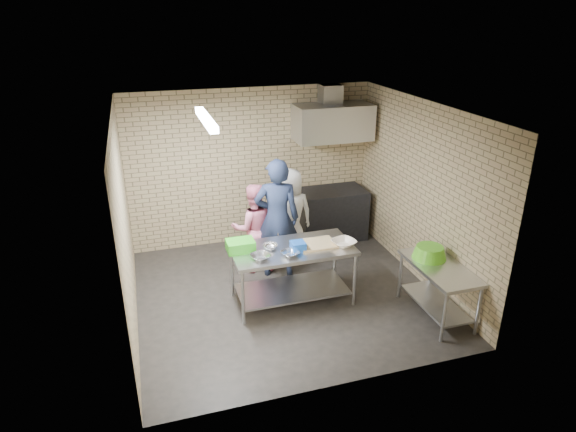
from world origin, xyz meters
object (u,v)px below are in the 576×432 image
(stove, at_px, (331,214))
(woman_white, at_px, (290,215))
(bottle_red, at_px, (331,124))
(man_navy, at_px, (277,219))
(blue_tub, at_px, (298,246))
(green_crate, at_px, (240,246))
(green_basin, at_px, (429,252))
(woman_pink, at_px, (254,228))
(bottle_green, at_px, (353,123))
(prep_table, at_px, (292,274))
(side_counter, at_px, (437,291))

(stove, distance_m, woman_white, 1.16)
(bottle_red, relative_size, woman_white, 0.12)
(man_navy, bearing_deg, blue_tub, 106.25)
(green_crate, distance_m, green_basin, 2.56)
(man_navy, distance_m, woman_pink, 0.46)
(woman_white, bearing_deg, bottle_green, -152.05)
(stove, bearing_deg, prep_table, -125.45)
(bottle_green, relative_size, man_navy, 0.08)
(prep_table, distance_m, woman_white, 1.35)
(blue_tub, bearing_deg, woman_pink, 106.45)
(green_basin, bearing_deg, bottle_green, 89.58)
(bottle_green, bearing_deg, woman_white, -149.50)
(side_counter, height_order, bottle_green, bottle_green)
(stove, height_order, bottle_red, bottle_red)
(stove, height_order, man_navy, man_navy)
(bottle_green, bearing_deg, prep_table, -130.25)
(green_basin, xyz_separation_m, bottle_green, (0.02, 2.74, 1.18))
(stove, relative_size, man_navy, 0.64)
(bottle_green, bearing_deg, bottle_red, 180.00)
(side_counter, distance_m, blue_tub, 1.96)
(blue_tub, distance_m, man_navy, 0.91)
(green_crate, bearing_deg, bottle_green, 38.50)
(blue_tub, bearing_deg, stove, 57.01)
(woman_pink, relative_size, woman_white, 0.92)
(prep_table, bearing_deg, stove, 54.55)
(green_basin, bearing_deg, woman_pink, 139.44)
(side_counter, xyz_separation_m, bottle_green, (0.00, 2.99, 1.64))
(stove, xyz_separation_m, blue_tub, (-1.26, -1.93, 0.45))
(prep_table, relative_size, man_navy, 0.89)
(blue_tub, bearing_deg, green_crate, 163.65)
(prep_table, xyz_separation_m, green_basin, (1.74, -0.67, 0.41))
(side_counter, xyz_separation_m, woman_white, (-1.40, 2.16, 0.40))
(green_crate, xyz_separation_m, woman_pink, (0.40, 0.95, -0.20))
(green_crate, bearing_deg, green_basin, -17.91)
(prep_table, xyz_separation_m, woman_pink, (-0.30, 1.07, 0.30))
(bottle_red, xyz_separation_m, woman_pink, (-1.65, -1.00, -1.31))
(prep_table, xyz_separation_m, bottle_red, (1.36, 2.07, 1.61))
(prep_table, bearing_deg, bottle_red, 56.83)
(man_navy, bearing_deg, bottle_green, -130.21)
(stove, distance_m, blue_tub, 2.35)
(green_crate, height_order, bottle_red, bottle_red)
(stove, distance_m, green_basin, 2.57)
(blue_tub, xyz_separation_m, green_basin, (1.69, -0.57, -0.07))
(blue_tub, xyz_separation_m, bottle_red, (1.31, 2.17, 1.13))
(blue_tub, relative_size, woman_pink, 0.13)
(green_crate, relative_size, bottle_red, 2.08)
(side_counter, bearing_deg, green_basin, 94.57)
(side_counter, bearing_deg, bottle_green, 90.00)
(woman_pink, bearing_deg, green_basin, 142.22)
(bottle_red, distance_m, woman_pink, 2.34)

